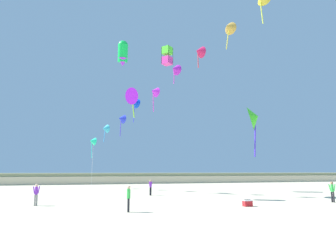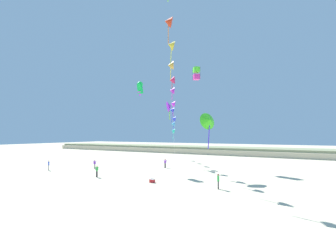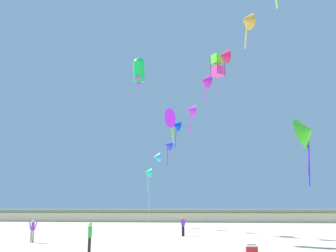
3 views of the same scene
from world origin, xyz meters
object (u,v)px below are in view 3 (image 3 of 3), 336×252
at_px(beach_cooler, 252,250).
at_px(large_kite_mid_trail, 139,71).
at_px(large_kite_low_lead, 173,118).
at_px(large_kite_high_solo, 306,132).
at_px(large_kite_outer_drift, 218,65).
at_px(person_mid_center, 90,235).
at_px(person_far_right, 33,229).
at_px(person_near_right, 183,225).

bearing_deg(beach_cooler, large_kite_mid_trail, 132.71).
relative_size(large_kite_low_lead, large_kite_high_solo, 0.71).
relative_size(large_kite_low_lead, large_kite_outer_drift, 1.52).
bearing_deg(beach_cooler, large_kite_high_solo, 52.36).
bearing_deg(large_kite_mid_trail, beach_cooler, -47.29).
height_order(large_kite_mid_trail, large_kite_outer_drift, large_kite_outer_drift).
distance_m(large_kite_high_solo, large_kite_outer_drift, 15.08).
bearing_deg(person_mid_center, large_kite_high_solo, 27.79).
xyz_separation_m(large_kite_low_lead, beach_cooler, (5.37, -14.49, -10.52)).
bearing_deg(large_kite_outer_drift, person_mid_center, -113.12).
distance_m(person_mid_center, large_kite_high_solo, 15.95).
xyz_separation_m(person_far_right, large_kite_high_solo, (18.46, 1.83, 6.49)).
distance_m(person_near_right, large_kite_outer_drift, 17.31).
distance_m(person_near_right, beach_cooler, 11.51).
bearing_deg(person_near_right, person_mid_center, -109.20).
bearing_deg(person_mid_center, large_kite_low_lead, 79.72).
bearing_deg(person_mid_center, person_near_right, 70.80).
xyz_separation_m(person_near_right, beach_cooler, (4.17, -10.71, -0.67)).
relative_size(person_far_right, large_kite_low_lead, 0.43).
height_order(person_far_right, large_kite_high_solo, large_kite_high_solo).
bearing_deg(person_far_right, person_near_right, 33.66).
bearing_deg(person_near_right, large_kite_mid_trail, -142.17).
relative_size(large_kite_mid_trail, large_kite_high_solo, 0.50).
relative_size(person_near_right, large_kite_low_lead, 0.43).
xyz_separation_m(person_mid_center, large_kite_low_lead, (2.73, 15.07, 9.86)).
height_order(person_far_right, large_kite_low_lead, large_kite_low_lead).
bearing_deg(person_mid_center, large_kite_mid_trail, 86.04).
bearing_deg(person_near_right, person_far_right, -146.34).
distance_m(person_far_right, large_kite_high_solo, 19.66).
relative_size(large_kite_high_solo, large_kite_outer_drift, 2.14).
bearing_deg(large_kite_low_lead, large_kite_outer_drift, 24.14).
bearing_deg(person_far_right, large_kite_high_solo, 5.67).
bearing_deg(large_kite_mid_trail, large_kite_high_solo, -8.82).
xyz_separation_m(large_kite_high_solo, beach_cooler, (-4.79, -6.22, -7.14)).
height_order(person_far_right, large_kite_mid_trail, large_kite_mid_trail).
xyz_separation_m(large_kite_outer_drift, beach_cooler, (0.79, -16.54, -16.61)).
height_order(large_kite_low_lead, large_kite_outer_drift, large_kite_outer_drift).
height_order(large_kite_low_lead, beach_cooler, large_kite_low_lead).
distance_m(person_near_right, person_mid_center, 11.96).
relative_size(person_near_right, large_kite_high_solo, 0.31).
xyz_separation_m(person_near_right, large_kite_mid_trail, (-3.33, -2.59, 12.29)).
bearing_deg(person_mid_center, beach_cooler, 4.10).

